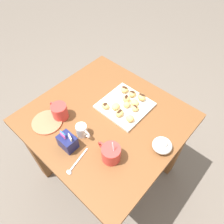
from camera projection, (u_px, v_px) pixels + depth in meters
ground_plane at (108, 170)px, 1.80m from camera, size 8.00×8.00×0.00m
dining_table at (106, 132)px, 1.33m from camera, size 0.85×0.82×0.75m
pastry_plate_square at (125, 106)px, 1.26m from camera, size 0.27×0.27×0.02m
coffee_mug_red_left at (111, 153)px, 1.02m from camera, size 0.13×0.09×0.14m
coffee_mug_red_right at (59, 111)px, 1.18m from camera, size 0.13×0.09×0.09m
cream_pitcher_white at (82, 130)px, 1.11m from camera, size 0.10×0.06×0.07m
sugar_caddy at (68, 142)px, 1.06m from camera, size 0.09×0.07×0.11m
ice_cream_bowl at (162, 145)px, 1.06m from camera, size 0.10×0.10×0.08m
saucer_coral_left at (47, 122)px, 1.19m from camera, size 0.17×0.17×0.01m
loose_spoon_near_saucer at (75, 164)px, 1.03m from camera, size 0.05×0.16×0.01m
beignet_0 at (130, 118)px, 1.16m from camera, size 0.05×0.05×0.04m
beignet_1 at (135, 102)px, 1.25m from camera, size 0.06×0.06×0.03m
beignet_2 at (124, 89)px, 1.31m from camera, size 0.05×0.05×0.04m
chocolate_drizzle_2 at (125, 87)px, 1.29m from camera, size 0.04×0.03×0.00m
beignet_3 at (135, 108)px, 1.22m from camera, size 0.05×0.05×0.03m
chocolate_drizzle_3 at (135, 106)px, 1.20m from camera, size 0.03×0.02×0.00m
beignet_4 at (116, 106)px, 1.22m from camera, size 0.05×0.06×0.03m
beignet_5 at (119, 113)px, 1.19m from camera, size 0.04×0.05×0.03m
chocolate_drizzle_5 at (119, 111)px, 1.18m from camera, size 0.02×0.04×0.00m
beignet_6 at (126, 99)px, 1.26m from camera, size 0.06×0.06×0.04m
chocolate_drizzle_6 at (126, 97)px, 1.24m from camera, size 0.03×0.04×0.00m
beignet_7 at (105, 106)px, 1.23m from camera, size 0.05×0.04×0.03m
chocolate_drizzle_7 at (105, 104)px, 1.22m from camera, size 0.02×0.03×0.00m
beignet_8 at (132, 94)px, 1.29m from camera, size 0.05×0.06×0.03m
chocolate_drizzle_8 at (132, 92)px, 1.27m from camera, size 0.03×0.02×0.00m
beignet_9 at (141, 97)px, 1.27m from camera, size 0.06×0.06×0.04m
chocolate_drizzle_9 at (142, 95)px, 1.25m from camera, size 0.04×0.03×0.00m
beignet_10 at (127, 105)px, 1.23m from camera, size 0.05×0.05×0.03m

